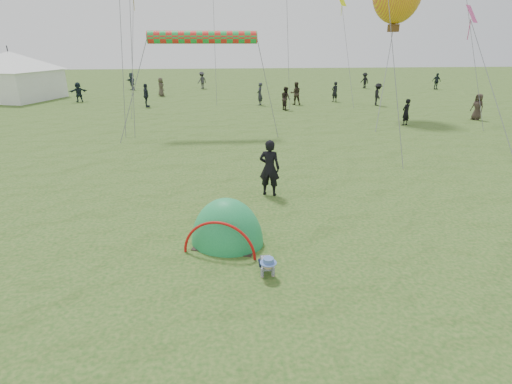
{
  "coord_description": "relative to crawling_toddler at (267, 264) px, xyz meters",
  "views": [
    {
      "loc": [
        -2.18,
        -7.72,
        4.86
      ],
      "look_at": [
        -1.2,
        2.39,
        1.0
      ],
      "focal_mm": 28.0,
      "sensor_mm": 36.0,
      "label": 1
    }
  ],
  "objects": [
    {
      "name": "ground",
      "position": [
        1.2,
        0.11,
        -0.25
      ],
      "size": [
        140.0,
        140.0,
        0.0
      ],
      "primitive_type": "plane",
      "color": "#1D4B15"
    },
    {
      "name": "crowd_person_8",
      "position": [
        -6.41,
        24.55,
        0.63
      ],
      "size": [
        0.55,
        1.08,
        1.77
      ],
      "primitive_type": "imported",
      "rotation": [
        0.0,
        0.0,
        1.69
      ],
      "color": "#1E222E",
      "rests_on": "ground"
    },
    {
      "name": "event_marquee",
      "position": [
        -18.42,
        29.92,
        1.91
      ],
      "size": [
        7.95,
        7.95,
        4.33
      ],
      "primitive_type": null,
      "rotation": [
        0.0,
        0.0,
        -0.32
      ],
      "color": "white",
      "rests_on": "ground"
    },
    {
      "name": "crowd_person_16",
      "position": [
        -19.75,
        36.32,
        0.63
      ],
      "size": [
        0.91,
        0.63,
        1.76
      ],
      "primitive_type": "imported",
      "rotation": [
        0.0,
        0.0,
        3.05
      ],
      "color": "black",
      "rests_on": "ground"
    },
    {
      "name": "crawling_toddler",
      "position": [
        0.0,
        0.0,
        0.0
      ],
      "size": [
        0.48,
        0.68,
        0.51
      ],
      "primitive_type": null,
      "rotation": [
        0.0,
        0.0,
        0.03
      ],
      "color": "black",
      "rests_on": "ground"
    },
    {
      "name": "crowd_person_3",
      "position": [
        11.75,
        23.58,
        0.61
      ],
      "size": [
        0.86,
        1.23,
        1.73
      ],
      "primitive_type": "imported",
      "rotation": [
        0.0,
        0.0,
        1.36
      ],
      "color": "black",
      "rests_on": "ground"
    },
    {
      "name": "rainbow_tube_kite",
      "position": [
        -1.59,
        14.72,
        4.77
      ],
      "size": [
        5.64,
        0.64,
        0.64
      ],
      "primitive_type": "cylinder",
      "rotation": [
        0.0,
        1.57,
        0.0
      ],
      "color": "red"
    },
    {
      "name": "crowd_person_5",
      "position": [
        -12.51,
        27.91,
        0.56
      ],
      "size": [
        1.53,
        1.22,
        1.63
      ],
      "primitive_type": "imported",
      "rotation": [
        0.0,
        0.0,
        3.71
      ],
      "color": "#1A252F",
      "rests_on": "ground"
    },
    {
      "name": "crowd_person_1",
      "position": [
        5.36,
        24.74,
        0.63
      ],
      "size": [
        0.87,
        0.68,
        1.78
      ],
      "primitive_type": "imported",
      "rotation": [
        0.0,
        0.0,
        3.15
      ],
      "color": "#2E261D",
      "rests_on": "ground"
    },
    {
      "name": "crowd_person_0",
      "position": [
        10.44,
        15.73,
        0.54
      ],
      "size": [
        0.69,
        0.61,
        1.59
      ],
      "primitive_type": "imported",
      "rotation": [
        0.0,
        0.0,
        3.65
      ],
      "color": "black",
      "rests_on": "ground"
    },
    {
      "name": "crowd_person_13",
      "position": [
        -19.24,
        32.47,
        0.55
      ],
      "size": [
        0.98,
        0.98,
        1.61
      ],
      "primitive_type": "imported",
      "rotation": [
        0.0,
        0.0,
        0.79
      ],
      "color": "black",
      "rests_on": "ground"
    },
    {
      "name": "crowd_person_7",
      "position": [
        4.13,
        22.16,
        0.59
      ],
      "size": [
        0.87,
        0.98,
        1.69
      ],
      "primitive_type": "imported",
      "rotation": [
        0.0,
        0.0,
        1.89
      ],
      "color": "black",
      "rests_on": "ground"
    },
    {
      "name": "crowd_person_10",
      "position": [
        -6.1,
        31.05,
        0.58
      ],
      "size": [
        0.88,
        0.98,
        1.67
      ],
      "primitive_type": "imported",
      "rotation": [
        0.0,
        0.0,
        2.12
      ],
      "color": "#443C31",
      "rests_on": "ground"
    },
    {
      "name": "diamond_kite_5",
      "position": [
        11.42,
        12.32,
        5.81
      ],
      "size": [
        0.99,
        0.99,
        0.81
      ],
      "primitive_type": "plane",
      "rotation": [
        1.05,
        0.0,
        0.79
      ],
      "color": "#D63E85"
    },
    {
      "name": "crowd_person_14",
      "position": [
        22.22,
        33.89,
        0.58
      ],
      "size": [
        1.01,
        0.5,
        1.67
      ],
      "primitive_type": "imported",
      "rotation": [
        0.0,
        0.0,
        0.1
      ],
      "color": "#1E282D",
      "rests_on": "ground"
    },
    {
      "name": "crowd_person_4",
      "position": [
        15.87,
        17.03,
        0.58
      ],
      "size": [
        0.79,
        0.95,
        1.67
      ],
      "primitive_type": "imported",
      "rotation": [
        0.0,
        0.0,
        5.09
      ],
      "color": "#332822",
      "rests_on": "ground"
    },
    {
      "name": "standing_adult",
      "position": [
        0.67,
        4.83,
        0.69
      ],
      "size": [
        0.8,
        0.66,
        1.88
      ],
      "primitive_type": "imported",
      "rotation": [
        0.0,
        0.0,
        2.79
      ],
      "color": "black",
      "rests_on": "ground"
    },
    {
      "name": "crowd_person_9",
      "position": [
        15.03,
        35.63,
        0.56
      ],
      "size": [
        0.98,
        1.21,
        1.64
      ],
      "primitive_type": "imported",
      "rotation": [
        0.0,
        0.0,
        5.12
      ],
      "color": "black",
      "rests_on": "ground"
    },
    {
      "name": "crowd_person_6",
      "position": [
        2.45,
        24.65,
        0.62
      ],
      "size": [
        0.62,
        0.74,
        1.75
      ],
      "primitive_type": "imported",
      "rotation": [
        0.0,
        0.0,
        4.35
      ],
      "color": "#25272F",
      "rests_on": "ground"
    },
    {
      "name": "crowd_person_11",
      "position": [
        -9.77,
        36.54,
        0.62
      ],
      "size": [
        1.33,
        1.63,
        1.75
      ],
      "primitive_type": "imported",
      "rotation": [
        0.0,
        0.0,
        5.3
      ],
      "color": "#222E34",
      "rests_on": "ground"
    },
    {
      "name": "popup_tent",
      "position": [
        -0.83,
        1.55,
        -0.25
      ],
      "size": [
        2.25,
        2.04,
        2.41
      ],
      "primitive_type": "ellipsoid",
      "rotation": [
        0.0,
        0.0,
        -0.32
      ],
      "color": "#198845",
      "rests_on": "ground"
    },
    {
      "name": "diamond_kite_8",
      "position": [
        9.49,
        27.5,
        7.62
      ],
      "size": [
        0.93,
        0.93,
        0.76
      ],
      "primitive_type": "plane",
      "rotation": [
        1.05,
        0.0,
        0.79
      ],
      "color": "#E2F508"
    },
    {
      "name": "crowd_person_12",
      "position": [
        8.95,
        25.99,
        0.57
      ],
      "size": [
        0.71,
        0.62,
        1.65
      ],
      "primitive_type": "imported",
      "rotation": [
        0.0,
        0.0,
        3.6
      ],
      "color": "black",
      "rests_on": "ground"
    },
    {
      "name": "crowd_person_15",
      "position": [
        -2.48,
        36.85,
        0.63
      ],
      "size": [
        1.27,
        1.28,
        1.77
      ],
      "primitive_type": "imported",
      "rotation": [
        0.0,
        0.0,
        3.94
      ],
      "color": "#313035",
      "rests_on": "ground"
    }
  ]
}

